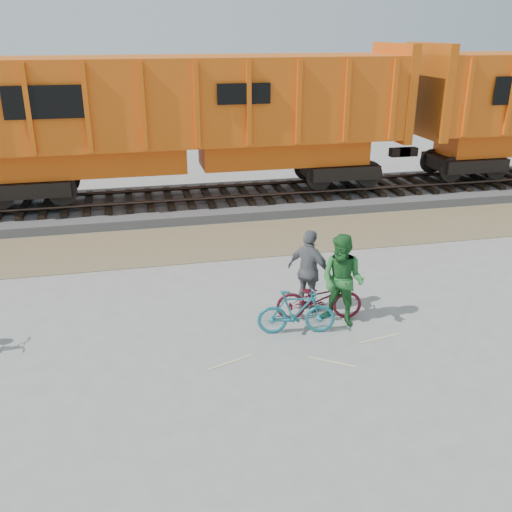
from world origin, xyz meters
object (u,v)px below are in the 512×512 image
at_px(person_man, 342,281).
at_px(person_woman, 309,271).
at_px(bicycle_teal, 296,312).
at_px(hopper_car_center, 191,117).
at_px(bicycle_maroon, 319,298).

height_order(person_man, person_woman, person_man).
bearing_deg(bicycle_teal, hopper_car_center, 15.09).
bearing_deg(person_man, person_woman, 168.82).
bearing_deg(person_man, bicycle_maroon, -173.35).
height_order(bicycle_maroon, person_man, person_man).
bearing_deg(bicycle_teal, person_woman, -21.54).
bearing_deg(bicycle_maroon, hopper_car_center, 19.31).
distance_m(bicycle_teal, person_woman, 1.12).
xyz_separation_m(hopper_car_center, bicycle_maroon, (1.53, -8.54, -2.54)).
xyz_separation_m(bicycle_teal, person_man, (1.00, 0.20, 0.49)).
xyz_separation_m(bicycle_teal, person_woman, (0.53, 0.89, 0.44)).
bearing_deg(bicycle_teal, bicycle_maroon, -42.99).
distance_m(bicycle_teal, bicycle_maroon, 0.80).
xyz_separation_m(bicycle_maroon, person_man, (0.37, -0.29, 0.49)).
xyz_separation_m(bicycle_maroon, person_woman, (-0.10, 0.40, 0.44)).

